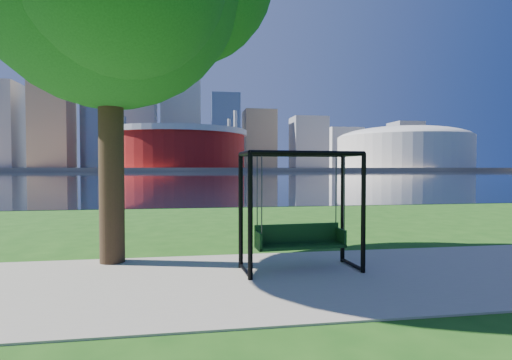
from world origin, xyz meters
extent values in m
plane|color=#1E5114|center=(0.00, 0.00, 0.00)|extent=(900.00, 900.00, 0.00)
cube|color=#9E937F|center=(0.00, -0.50, 0.01)|extent=(120.00, 4.00, 0.03)
cube|color=black|center=(0.00, 102.00, 0.01)|extent=(900.00, 180.00, 0.02)
cube|color=#937F60|center=(0.00, 306.00, 1.00)|extent=(900.00, 228.00, 2.00)
cylinder|color=maroon|center=(-10.00, 235.00, 13.00)|extent=(80.00, 80.00, 22.00)
cylinder|color=silver|center=(-10.00, 235.00, 22.50)|extent=(83.00, 83.00, 3.00)
cylinder|color=silver|center=(22.91, 254.00, 18.00)|extent=(2.00, 2.00, 32.00)
cylinder|color=silver|center=(-42.91, 254.00, 18.00)|extent=(2.00, 2.00, 32.00)
cylinder|color=silver|center=(-42.91, 216.00, 18.00)|extent=(2.00, 2.00, 32.00)
cylinder|color=silver|center=(22.91, 216.00, 18.00)|extent=(2.00, 2.00, 32.00)
cylinder|color=beige|center=(135.00, 235.00, 12.00)|extent=(84.00, 84.00, 20.00)
ellipsoid|color=beige|center=(135.00, 235.00, 21.00)|extent=(84.00, 84.00, 15.12)
cube|color=#998466|center=(-100.00, 300.00, 46.00)|extent=(26.00, 26.00, 88.00)
cube|color=slate|center=(-70.00, 325.00, 49.50)|extent=(30.00, 24.00, 95.00)
cube|color=gray|center=(-40.00, 305.00, 38.00)|extent=(24.00, 24.00, 72.00)
cube|color=silver|center=(-10.00, 335.00, 42.00)|extent=(32.00, 28.00, 80.00)
cube|color=slate|center=(25.00, 310.00, 31.00)|extent=(22.00, 22.00, 58.00)
cube|color=#998466|center=(55.00, 325.00, 26.00)|extent=(26.00, 26.00, 48.00)
cube|color=gray|center=(95.00, 315.00, 23.00)|extent=(28.00, 24.00, 42.00)
cube|color=silver|center=(135.00, 340.00, 20.00)|extent=(30.00, 26.00, 36.00)
cube|color=gray|center=(185.00, 320.00, 22.00)|extent=(24.00, 24.00, 40.00)
cube|color=#998466|center=(225.00, 335.00, 18.00)|extent=(26.00, 26.00, 32.00)
sphere|color=#998466|center=(-100.00, 300.00, 93.50)|extent=(10.00, 10.00, 10.00)
cylinder|color=black|center=(-0.41, -0.50, 1.09)|extent=(0.09, 0.09, 2.18)
cylinder|color=black|center=(1.67, -0.36, 1.09)|extent=(0.09, 0.09, 2.18)
cylinder|color=black|center=(-0.47, 0.35, 1.09)|extent=(0.09, 0.09, 2.18)
cylinder|color=black|center=(1.61, 0.49, 1.09)|extent=(0.09, 0.09, 2.18)
cylinder|color=black|center=(0.63, -0.43, 2.18)|extent=(2.09, 0.22, 0.09)
cylinder|color=black|center=(0.57, 0.42, 2.18)|extent=(2.09, 0.22, 0.09)
cylinder|color=black|center=(-0.44, -0.08, 2.18)|extent=(0.14, 0.86, 0.09)
cylinder|color=black|center=(-0.44, -0.08, 0.08)|extent=(0.13, 0.86, 0.07)
cylinder|color=black|center=(1.64, 0.06, 2.18)|extent=(0.14, 0.86, 0.09)
cylinder|color=black|center=(1.64, 0.06, 0.08)|extent=(0.13, 0.86, 0.07)
cube|color=black|center=(0.60, -0.01, 0.47)|extent=(1.68, 0.54, 0.06)
cube|color=black|center=(0.59, 0.18, 0.68)|extent=(1.66, 0.16, 0.36)
cube|color=black|center=(-0.20, -0.06, 0.61)|extent=(0.08, 0.43, 0.32)
cube|color=black|center=(1.40, 0.05, 0.61)|extent=(0.08, 0.43, 0.32)
cylinder|color=#38383E|center=(-0.17, -0.23, 1.45)|extent=(0.02, 0.02, 1.37)
cylinder|color=#38383E|center=(1.39, -0.13, 1.45)|extent=(0.02, 0.02, 1.37)
cylinder|color=#38383E|center=(-0.19, 0.12, 1.45)|extent=(0.02, 0.02, 1.37)
cylinder|color=#38383E|center=(1.37, 0.22, 1.45)|extent=(0.02, 0.02, 1.37)
cylinder|color=#2E2114|center=(-2.96, 1.19, 2.43)|extent=(0.49, 0.49, 4.87)
camera|label=1|loc=(-1.38, -7.12, 1.92)|focal=28.00mm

